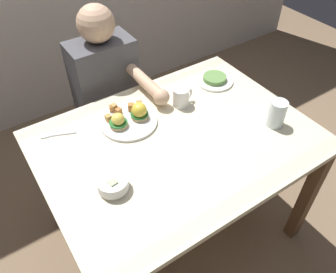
% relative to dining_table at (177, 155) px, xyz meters
% --- Properties ---
extents(ground_plane, '(6.00, 6.00, 0.00)m').
position_rel_dining_table_xyz_m(ground_plane, '(0.00, 0.00, -0.63)').
color(ground_plane, '#7F664C').
extents(dining_table, '(1.20, 0.90, 0.74)m').
position_rel_dining_table_xyz_m(dining_table, '(0.00, 0.00, 0.00)').
color(dining_table, beige).
rests_on(dining_table, ground_plane).
extents(eggs_benedict_plate, '(0.27, 0.27, 0.09)m').
position_rel_dining_table_xyz_m(eggs_benedict_plate, '(-0.13, 0.22, 0.13)').
color(eggs_benedict_plate, white).
rests_on(eggs_benedict_plate, dining_table).
extents(fruit_bowl, '(0.12, 0.12, 0.06)m').
position_rel_dining_table_xyz_m(fruit_bowl, '(-0.36, -0.09, 0.14)').
color(fruit_bowl, white).
rests_on(fruit_bowl, dining_table).
extents(coffee_mug, '(0.11, 0.08, 0.09)m').
position_rel_dining_table_xyz_m(coffee_mug, '(0.15, 0.19, 0.16)').
color(coffee_mug, white).
rests_on(coffee_mug, dining_table).
extents(fork, '(0.15, 0.08, 0.00)m').
position_rel_dining_table_xyz_m(fork, '(-0.44, 0.32, 0.11)').
color(fork, silver).
rests_on(fork, dining_table).
extents(water_glass_near, '(0.08, 0.08, 0.13)m').
position_rel_dining_table_xyz_m(water_glass_near, '(0.43, -0.17, 0.16)').
color(water_glass_near, silver).
rests_on(water_glass_near, dining_table).
extents(side_plate, '(0.20, 0.20, 0.04)m').
position_rel_dining_table_xyz_m(side_plate, '(0.42, 0.25, 0.12)').
color(side_plate, white).
rests_on(side_plate, dining_table).
extents(diner_person, '(0.34, 0.54, 1.14)m').
position_rel_dining_table_xyz_m(diner_person, '(-0.05, 0.60, 0.02)').
color(diner_person, '#33333D').
rests_on(diner_person, ground_plane).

